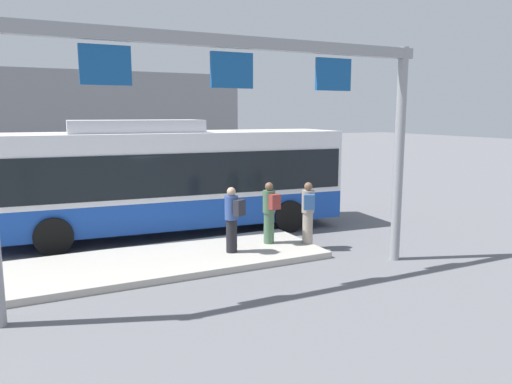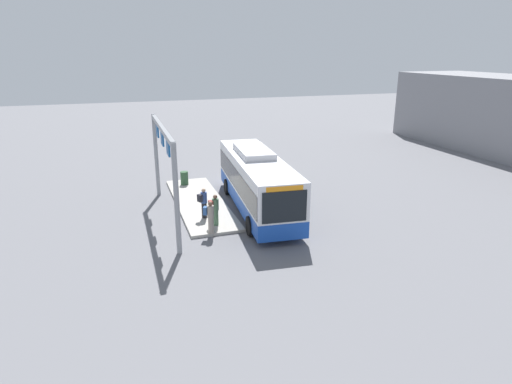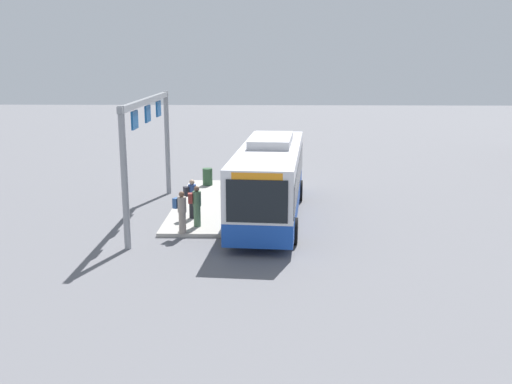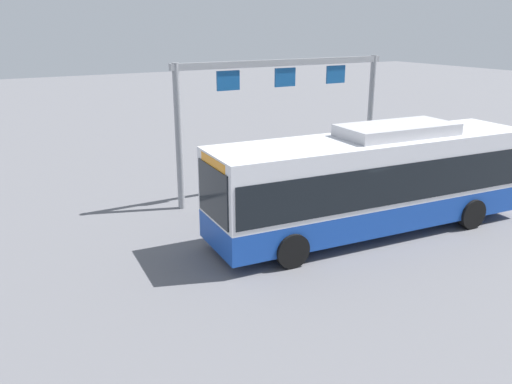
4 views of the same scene
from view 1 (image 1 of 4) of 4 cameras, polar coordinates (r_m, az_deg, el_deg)
name	(u,v)px [view 1 (image 1 of 4)]	position (r m, az deg, el deg)	size (l,w,h in m)	color
ground_plane	(167,233)	(15.32, -10.39, -4.77)	(120.00, 120.00, 0.00)	slate
platform_curb	(122,267)	(12.06, -15.39, -8.40)	(10.00, 2.80, 0.16)	#B2ADA3
bus_main	(165,175)	(14.99, -10.61, 1.97)	(10.95, 3.38, 3.46)	#1947AD
person_boarding	(308,211)	(13.21, 6.09, -2.24)	(0.51, 0.60, 1.67)	gray
person_waiting_near	(270,211)	(13.14, 1.60, -2.25)	(0.38, 0.56, 1.67)	#476B4C
person_waiting_mid	(232,218)	(12.30, -2.77, -3.05)	(0.51, 0.60, 1.67)	black
platform_sign_gantry	(232,108)	(9.98, -2.80, 9.73)	(9.27, 0.24, 5.20)	gray
station_building	(24,117)	(40.74, -25.44, 7.87)	(31.37, 8.00, 6.67)	gray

